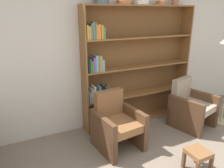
% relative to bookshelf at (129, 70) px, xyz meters
% --- Properties ---
extents(wall_back, '(12.00, 0.06, 2.75)m').
position_rel_bookshelf_xyz_m(wall_back, '(-0.28, 0.16, 0.34)').
color(wall_back, silver).
rests_on(wall_back, ground).
extents(bookshelf, '(2.16, 0.30, 2.17)m').
position_rel_bookshelf_xyz_m(bookshelf, '(0.00, 0.00, 0.00)').
color(bookshelf, brown).
rests_on(bookshelf, ground).
extents(bowl_sage, '(0.26, 0.26, 0.08)m').
position_rel_bookshelf_xyz_m(bowl_sage, '(-0.55, -0.03, 1.18)').
color(bowl_sage, slate).
rests_on(bowl_sage, bookshelf).
extents(bowl_terracotta, '(0.27, 0.27, 0.07)m').
position_rel_bookshelf_xyz_m(bowl_terracotta, '(-0.15, -0.03, 1.17)').
color(bowl_terracotta, '#C67547').
rests_on(bowl_terracotta, bookshelf).
extents(bowl_cream, '(0.28, 0.28, 0.11)m').
position_rel_bookshelf_xyz_m(bowl_cream, '(0.18, -0.03, 1.20)').
color(bowl_cream, silver).
rests_on(bowl_cream, bookshelf).
extents(bowl_brass, '(0.20, 0.20, 0.07)m').
position_rel_bookshelf_xyz_m(bowl_brass, '(0.60, -0.03, 1.18)').
color(bowl_brass, '#C67547').
rests_on(bowl_brass, bookshelf).
extents(armchair_leather, '(0.71, 0.75, 0.88)m').
position_rel_bookshelf_xyz_m(armchair_leather, '(-0.60, -0.66, -0.64)').
color(armchair_leather, brown).
rests_on(armchair_leather, ground).
extents(armchair_cushioned, '(0.80, 0.82, 0.88)m').
position_rel_bookshelf_xyz_m(armchair_cushioned, '(0.95, -0.66, -0.64)').
color(armchair_cushioned, brown).
rests_on(armchair_cushioned, ground).
extents(footstool, '(0.28, 0.28, 0.31)m').
position_rel_bookshelf_xyz_m(footstool, '(0.11, -1.65, -0.79)').
color(footstool, brown).
rests_on(footstool, ground).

